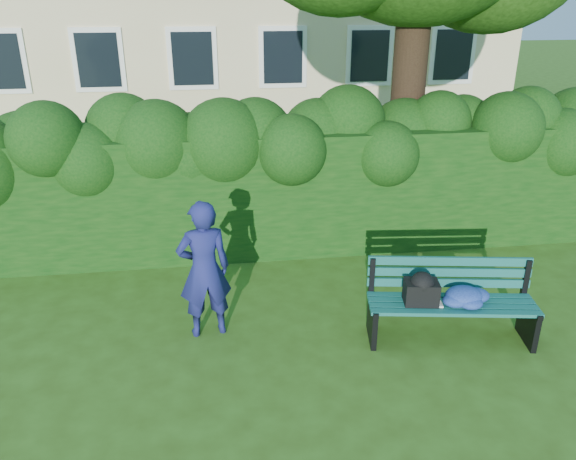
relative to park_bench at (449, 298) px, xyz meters
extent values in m
plane|color=#324F15|center=(-1.63, 0.51, -0.50)|extent=(80.00, 80.00, 0.00)
cube|color=white|center=(-7.63, 10.49, 1.50)|extent=(1.30, 0.08, 1.60)
cube|color=black|center=(-7.63, 10.45, 1.50)|extent=(1.05, 0.04, 1.35)
cube|color=white|center=(-5.23, 10.49, 1.50)|extent=(1.30, 0.08, 1.60)
cube|color=black|center=(-5.23, 10.45, 1.50)|extent=(1.05, 0.04, 1.35)
cube|color=white|center=(-2.83, 10.49, 1.50)|extent=(1.30, 0.08, 1.60)
cube|color=black|center=(-2.83, 10.45, 1.50)|extent=(1.05, 0.04, 1.35)
cube|color=white|center=(-0.43, 10.49, 1.50)|extent=(1.30, 0.08, 1.60)
cube|color=black|center=(-0.43, 10.45, 1.50)|extent=(1.05, 0.04, 1.35)
cube|color=white|center=(1.97, 10.49, 1.50)|extent=(1.30, 0.08, 1.60)
cube|color=black|center=(1.97, 10.45, 1.50)|extent=(1.05, 0.04, 1.35)
cube|color=white|center=(4.37, 10.49, 1.50)|extent=(1.30, 0.08, 1.60)
cube|color=black|center=(4.37, 10.45, 1.50)|extent=(1.05, 0.04, 1.35)
cube|color=black|center=(-1.63, 2.71, 0.40)|extent=(10.00, 1.00, 1.80)
cylinder|color=black|center=(0.55, 3.34, 1.95)|extent=(0.52, 0.52, 4.91)
cube|color=#105041|center=(-0.01, -0.22, -0.05)|extent=(1.81, 0.40, 0.04)
cube|color=#105041|center=(0.01, -0.11, -0.05)|extent=(1.81, 0.40, 0.04)
cube|color=#105041|center=(0.03, 0.01, -0.05)|extent=(1.81, 0.40, 0.04)
cube|color=#105041|center=(0.05, 0.13, -0.05)|extent=(1.81, 0.40, 0.04)
cube|color=#105041|center=(0.07, 0.21, 0.08)|extent=(1.80, 0.34, 0.10)
cube|color=#105041|center=(0.07, 0.22, 0.21)|extent=(1.80, 0.34, 0.10)
cube|color=#105041|center=(0.07, 0.23, 0.34)|extent=(1.80, 0.34, 0.10)
cube|color=black|center=(-0.83, 0.10, -0.28)|extent=(0.14, 0.50, 0.44)
cube|color=black|center=(-0.78, 0.35, 0.15)|extent=(0.07, 0.07, 0.45)
cube|color=black|center=(-0.83, 0.05, -0.06)|extent=(0.13, 0.42, 0.05)
cube|color=black|center=(0.87, -0.19, -0.28)|extent=(0.14, 0.50, 0.44)
cube|color=black|center=(0.92, 0.07, 0.15)|extent=(0.07, 0.07, 0.45)
cube|color=black|center=(0.86, -0.24, -0.06)|extent=(0.13, 0.42, 0.05)
cube|color=white|center=(-0.20, -0.06, -0.02)|extent=(0.20, 0.16, 0.02)
cube|color=black|center=(-0.32, 0.01, 0.10)|extent=(0.40, 0.31, 0.26)
imported|color=navy|center=(-2.65, 0.48, 0.30)|extent=(0.64, 0.47, 1.60)
camera|label=1|loc=(-2.51, -5.07, 3.09)|focal=35.00mm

